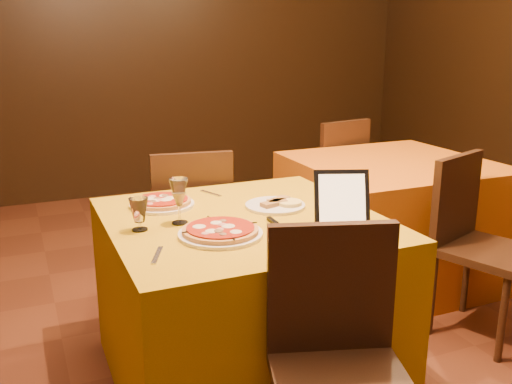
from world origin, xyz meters
name	(u,v)px	position (x,y,z in m)	size (l,w,h in m)	color
wall_back	(108,45)	(0.00, 3.50, 1.40)	(6.00, 0.01, 2.80)	black
main_table	(244,300)	(-0.02, 0.21, 0.38)	(1.10, 1.10, 0.75)	#BA8E0B
side_table	(390,220)	(1.23, 0.87, 0.38)	(1.10, 1.10, 0.75)	#C15D0C
chair_main_far	(189,226)	(-0.02, 1.02, 0.46)	(0.42, 0.42, 0.91)	black
chair_side_near	(488,251)	(1.23, 0.08, 0.46)	(0.38, 0.38, 0.91)	black
chair_side_far	(327,179)	(1.23, 1.67, 0.46)	(0.39, 0.39, 0.91)	black
pizza_near	(220,232)	(-0.18, 0.04, 0.77)	(0.32, 0.32, 0.03)	white
pizza_far	(162,203)	(-0.29, 0.50, 0.77)	(0.29, 0.29, 0.03)	white
cutlet_dish	(275,204)	(0.16, 0.29, 0.76)	(0.27, 0.27, 0.03)	white
wine_glass	(179,201)	(-0.28, 0.24, 0.84)	(0.07, 0.07, 0.19)	tan
water_glass	(139,214)	(-0.45, 0.22, 0.81)	(0.06, 0.06, 0.13)	silver
tablet	(342,202)	(0.26, -0.10, 0.87)	(0.21, 0.02, 0.24)	black
knife	(281,229)	(0.06, 0.01, 0.75)	(0.21, 0.02, 0.01)	#B1B0B7
fork_near	(157,255)	(-0.45, -0.07, 0.75)	(0.16, 0.02, 0.01)	#B7B8BE
fork_far	(211,193)	(-0.03, 0.61, 0.75)	(0.14, 0.02, 0.01)	silver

